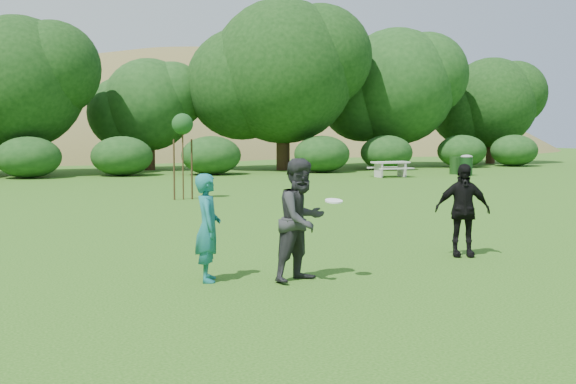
% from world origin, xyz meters
% --- Properties ---
extents(ground, '(120.00, 120.00, 0.00)m').
position_xyz_m(ground, '(0.00, 0.00, 0.00)').
color(ground, '#19470C').
rests_on(ground, ground).
extents(player_teal, '(0.54, 0.68, 1.66)m').
position_xyz_m(player_teal, '(-2.34, 0.54, 0.83)').
color(player_teal, '#166466').
rests_on(player_teal, ground).
extents(player_grey, '(1.13, 1.02, 1.89)m').
position_xyz_m(player_grey, '(-1.01, 0.01, 0.94)').
color(player_grey, '#28292A').
rests_on(player_grey, ground).
extents(player_black, '(1.08, 0.78, 1.71)m').
position_xyz_m(player_black, '(2.58, 0.87, 0.85)').
color(player_black, black).
rests_on(player_black, ground).
extents(trash_can_near, '(0.60, 0.60, 0.90)m').
position_xyz_m(trash_can_near, '(16.88, 21.17, 0.45)').
color(trash_can_near, '#1B3D16').
rests_on(trash_can_near, ground).
extents(frisbee, '(0.27, 0.27, 0.06)m').
position_xyz_m(frisbee, '(-0.57, -0.22, 1.24)').
color(frisbee, white).
rests_on(frisbee, ground).
extents(sapling, '(0.70, 0.70, 2.85)m').
position_xyz_m(sapling, '(0.48, 13.30, 2.42)').
color(sapling, '#3E2D18').
rests_on(sapling, ground).
extents(picnic_table, '(1.80, 1.48, 0.76)m').
position_xyz_m(picnic_table, '(12.59, 20.46, 0.52)').
color(picnic_table, '#BAB8AC').
rests_on(picnic_table, ground).
extents(trash_can_lidded, '(0.60, 0.60, 1.05)m').
position_xyz_m(trash_can_lidded, '(16.70, 19.98, 0.54)').
color(trash_can_lidded, '#133515').
rests_on(trash_can_lidded, ground).
extents(hillside, '(150.00, 72.00, 52.00)m').
position_xyz_m(hillside, '(-0.56, 68.45, -11.97)').
color(hillside, olive).
rests_on(hillside, ground).
extents(tree_row, '(53.92, 10.38, 9.62)m').
position_xyz_m(tree_row, '(3.23, 28.68, 4.87)').
color(tree_row, '#3A2616').
rests_on(tree_row, ground).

